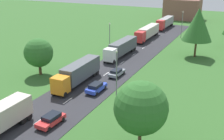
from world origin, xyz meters
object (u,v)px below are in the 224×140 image
object	(u,v)px
truck_second	(78,72)
tree_oak	(198,24)
truck_fourth	(147,32)
lamppost_fourth	(182,23)
lamppost_third	(110,36)
distant_building	(182,9)
car_fourth	(117,72)
tree_ash	(141,108)
truck_third	(121,47)
tree_birch	(39,53)
car_second	(51,119)
car_third	(96,87)
lamppost_second	(117,71)
truck_fifth	(165,22)

from	to	relation	value
truck_second	tree_oak	xyz separation A→B (m)	(15.72, 26.08, 5.46)
truck_fourth	lamppost_fourth	size ratio (longest dim) A/B	1.90
lamppost_third	distant_building	world-z (taller)	distant_building
truck_second	car_fourth	xyz separation A→B (m)	(4.57, 6.41, -1.40)
tree_ash	tree_oak	bearing A→B (deg)	91.19
truck_third	distant_building	distance (m)	59.64
lamppost_third	tree_birch	xyz separation A→B (m)	(-5.33, -19.76, 0.28)
lamppost_fourth	tree_birch	distance (m)	46.59
tree_birch	truck_fourth	bearing A→B (deg)	76.22
tree_oak	distant_building	distance (m)	54.52
car_second	car_third	distance (m)	11.73
truck_second	lamppost_second	size ratio (longest dim) A/B	1.65
car_fourth	lamppost_fourth	distance (m)	37.83
car_fourth	lamppost_fourth	xyz separation A→B (m)	(3.89, 37.45, 3.65)
lamppost_second	truck_second	bearing A→B (deg)	168.05
truck_fourth	distant_building	world-z (taller)	distant_building
lamppost_second	lamppost_fourth	world-z (taller)	lamppost_fourth
car_fourth	lamppost_third	bearing A→B (deg)	121.10
lamppost_third	tree_birch	distance (m)	20.47
tree_birch	distant_building	distance (m)	78.37
truck_third	lamppost_fourth	world-z (taller)	lamppost_fourth
tree_birch	lamppost_second	bearing A→B (deg)	-8.20
car_fourth	lamppost_second	world-z (taller)	lamppost_second
truck_third	tree_birch	distance (m)	20.45
lamppost_third	car_fourth	bearing A→B (deg)	-58.90
car_fourth	distant_building	world-z (taller)	distant_building
truck_fifth	tree_ash	world-z (taller)	tree_ash
truck_third	tree_oak	xyz separation A→B (m)	(15.74, 7.22, 5.52)
distant_building	tree_oak	bearing A→B (deg)	-74.31
car_third	car_fourth	size ratio (longest dim) A/B	1.01
truck_fifth	tree_oak	size ratio (longest dim) A/B	1.18
car_fourth	distant_building	bearing A→B (deg)	92.83
truck_second	car_fourth	bearing A→B (deg)	54.50
truck_third	lamppost_third	distance (m)	4.71
truck_second	car_third	size ratio (longest dim) A/B	2.92
lamppost_second	lamppost_third	world-z (taller)	lamppost_second
truck_fourth	car_third	distance (m)	39.88
lamppost_fourth	tree_oak	bearing A→B (deg)	-67.76
lamppost_third	truck_fourth	bearing A→B (deg)	77.74
truck_third	truck_fifth	world-z (taller)	truck_third
lamppost_second	lamppost_fourth	bearing A→B (deg)	89.87
lamppost_third	tree_oak	distance (m)	20.74
lamppost_fourth	tree_birch	world-z (taller)	lamppost_fourth
car_second	lamppost_third	bearing A→B (deg)	103.69
car_fourth	tree_ash	size ratio (longest dim) A/B	0.53
lamppost_third	car_second	bearing A→B (deg)	-76.31
tree_ash	lamppost_fourth	bearing A→B (deg)	98.09
car_third	tree_birch	world-z (taller)	tree_birch
truck_fourth	tree_birch	size ratio (longest dim) A/B	2.09
car_second	lamppost_third	distance (m)	35.07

